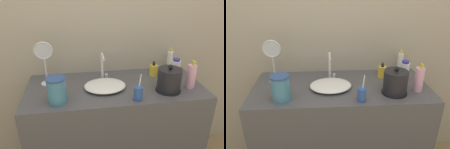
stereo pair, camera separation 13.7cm
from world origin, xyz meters
The scene contains 12 objects.
wall_back centered at (0.00, 0.63, 1.30)m, with size 6.00×0.04×2.60m.
vanity_counter centered at (0.00, 0.30, 0.45)m, with size 1.39×0.61×0.91m.
sink_basin centered at (-0.09, 0.27, 0.93)m, with size 0.32×0.26×0.05m.
faucet centered at (-0.08, 0.44, 1.04)m, with size 0.06×0.15×0.23m.
electric_kettle centered at (0.39, 0.17, 0.99)m, with size 0.19×0.19×0.21m.
toothbrush_cup centered at (0.12, 0.07, 0.96)m, with size 0.06×0.06×0.20m.
lotion_bottle centered at (0.57, 0.19, 1.00)m, with size 0.07×0.07×0.22m.
shampoo_bottle centered at (0.55, 0.55, 1.00)m, with size 0.05×0.05×0.22m.
mouthwash_bottle centered at (0.53, 0.38, 0.99)m, with size 0.07×0.07×0.17m.
hand_cream_bottle centered at (0.36, 0.45, 0.96)m, with size 0.07×0.07×0.14m.
vanity_mirror centered at (-0.53, 0.42, 1.12)m, with size 0.14×0.10×0.35m.
water_pitcher centered at (-0.43, 0.12, 1.00)m, with size 0.13×0.13×0.19m.
Camera 2 is at (-0.13, -1.23, 1.71)m, focal length 35.00 mm.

